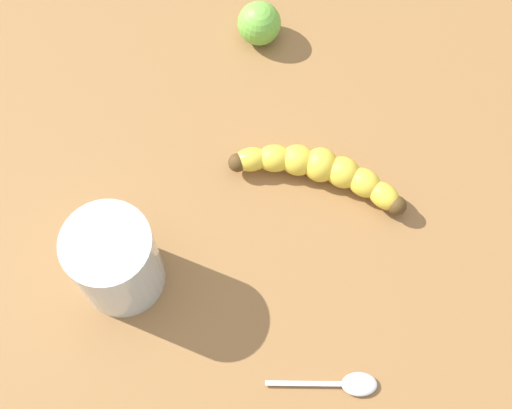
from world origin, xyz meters
The scene contains 5 objects.
wooden_tabletop centered at (0.00, 0.00, 1.50)cm, with size 120.00×120.00×3.00cm, color olive.
banana centered at (9.90, -7.44, 4.93)cm, with size 10.05×18.94×3.86cm.
smoothie_glass centered at (-12.70, 0.79, 8.40)cm, with size 8.79×8.79×10.84cm.
lime_fruit centered at (20.21, 10.14, 5.64)cm, with size 5.28×5.28×5.28cm, color #75C142.
teaspoon centered at (-5.77, -24.43, 3.40)cm, with size 8.32×9.50×0.80cm.
Camera 1 is at (-20.75, -24.65, 75.56)cm, focal length 49.96 mm.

